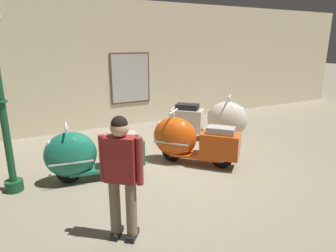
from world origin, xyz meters
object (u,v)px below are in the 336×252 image
Objects in this scene: scooter_0 at (87,155)px; visitor_0 at (121,171)px; scooter_1 at (188,140)px; scooter_2 at (214,120)px.

scooter_0 is 1.89m from visitor_0.
scooter_1 is 0.95× the size of scooter_2.
scooter_0 is 1.11× the size of visitor_0.
scooter_0 is 1.08× the size of scooter_1.
scooter_2 is at bearing -11.97° from visitor_0.
visitor_0 is (-1.95, -1.67, 0.42)m from scooter_1.
scooter_2 is (3.26, 0.75, 0.05)m from scooter_0.
scooter_0 is at bearing 42.77° from scooter_1.
visitor_0 is at bearing -96.46° from scooter_2.
visitor_0 reaches higher than scooter_2.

